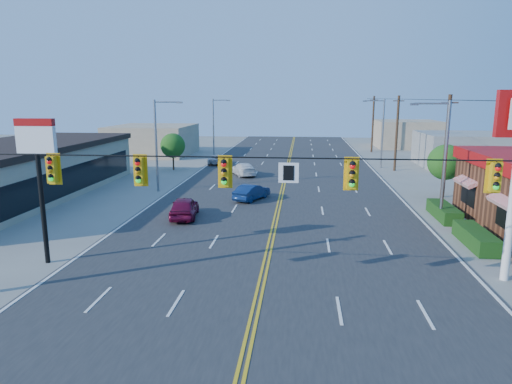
# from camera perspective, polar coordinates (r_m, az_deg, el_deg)

# --- Properties ---
(ground) EXTENTS (160.00, 160.00, 0.00)m
(ground) POSITION_cam_1_polar(r_m,az_deg,el_deg) (18.64, 0.03, -14.29)
(ground) COLOR gray
(ground) RESTS_ON ground
(road) EXTENTS (20.00, 120.00, 0.06)m
(road) POSITION_cam_1_polar(r_m,az_deg,el_deg) (37.59, 3.10, -0.79)
(road) COLOR #2D2D30
(road) RESTS_ON ground
(signal_span) EXTENTS (24.32, 0.34, 9.00)m
(signal_span) POSITION_cam_1_polar(r_m,az_deg,el_deg) (17.08, -0.36, 0.62)
(signal_span) COLOR #47301E
(signal_span) RESTS_ON ground
(strip_mall) EXTENTS (10.40, 26.40, 4.40)m
(strip_mall) POSITION_cam_1_polar(r_m,az_deg,el_deg) (42.40, -28.26, 2.30)
(strip_mall) COLOR tan
(strip_mall) RESTS_ON ground
(pizza_hut_sign) EXTENTS (1.90, 0.30, 6.85)m
(pizza_hut_sign) POSITION_cam_1_polar(r_m,az_deg,el_deg) (24.43, -25.59, 3.54)
(pizza_hut_sign) COLOR black
(pizza_hut_sign) RESTS_ON ground
(streetlight_se) EXTENTS (2.55, 0.25, 8.00)m
(streetlight_se) POSITION_cam_1_polar(r_m,az_deg,el_deg) (32.20, 22.26, 4.34)
(streetlight_se) COLOR gray
(streetlight_se) RESTS_ON ground
(streetlight_ne) EXTENTS (2.55, 0.25, 8.00)m
(streetlight_ne) POSITION_cam_1_polar(r_m,az_deg,el_deg) (55.54, 15.36, 7.55)
(streetlight_ne) COLOR gray
(streetlight_ne) RESTS_ON ground
(streetlight_sw) EXTENTS (2.55, 0.25, 8.00)m
(streetlight_sw) POSITION_cam_1_polar(r_m,az_deg,el_deg) (40.79, -12.11, 6.33)
(streetlight_sw) COLOR gray
(streetlight_sw) RESTS_ON ground
(streetlight_nw) EXTENTS (2.55, 0.25, 8.00)m
(streetlight_nw) POSITION_cam_1_polar(r_m,az_deg,el_deg) (65.96, -5.17, 8.51)
(streetlight_nw) COLOR gray
(streetlight_nw) RESTS_ON ground
(utility_pole_near) EXTENTS (0.28, 0.28, 8.40)m
(utility_pole_near) POSITION_cam_1_polar(r_m,az_deg,el_deg) (36.44, 22.61, 4.58)
(utility_pole_near) COLOR #47301E
(utility_pole_near) RESTS_ON ground
(utility_pole_mid) EXTENTS (0.28, 0.28, 8.40)m
(utility_pole_mid) POSITION_cam_1_polar(r_m,az_deg,el_deg) (53.85, 17.18, 6.99)
(utility_pole_mid) COLOR #47301E
(utility_pole_mid) RESTS_ON ground
(utility_pole_far) EXTENTS (0.28, 0.28, 8.40)m
(utility_pole_far) POSITION_cam_1_polar(r_m,az_deg,el_deg) (71.55, 14.39, 8.20)
(utility_pole_far) COLOR #47301E
(utility_pole_far) RESTS_ON ground
(tree_kfc_rear) EXTENTS (2.94, 2.94, 4.41)m
(tree_kfc_rear) POSITION_cam_1_polar(r_m,az_deg,el_deg) (40.77, 22.64, 3.45)
(tree_kfc_rear) COLOR #47301E
(tree_kfc_rear) RESTS_ON ground
(tree_west) EXTENTS (2.80, 2.80, 4.20)m
(tree_west) POSITION_cam_1_polar(r_m,az_deg,el_deg) (53.02, -10.36, 5.73)
(tree_west) COLOR #47301E
(tree_west) RESTS_ON ground
(bld_east_mid) EXTENTS (12.00, 10.00, 4.00)m
(bld_east_mid) POSITION_cam_1_polar(r_m,az_deg,el_deg) (60.51, 25.48, 4.75)
(bld_east_mid) COLOR gray
(bld_east_mid) RESTS_ON ground
(bld_west_far) EXTENTS (11.00, 12.00, 4.20)m
(bld_west_far) POSITION_cam_1_polar(r_m,az_deg,el_deg) (68.47, -12.77, 6.36)
(bld_west_far) COLOR tan
(bld_west_far) RESTS_ON ground
(bld_east_far) EXTENTS (10.00, 10.00, 4.40)m
(bld_east_far) POSITION_cam_1_polar(r_m,az_deg,el_deg) (80.77, 18.30, 6.91)
(bld_east_far) COLOR tan
(bld_east_far) RESTS_ON ground
(car_magenta) EXTENTS (2.23, 4.45, 1.45)m
(car_magenta) POSITION_cam_1_polar(r_m,az_deg,el_deg) (31.69, -8.95, -2.00)
(car_magenta) COLOR maroon
(car_magenta) RESTS_ON ground
(car_blue) EXTENTS (2.83, 4.06, 1.27)m
(car_blue) POSITION_cam_1_polar(r_m,az_deg,el_deg) (36.81, -0.53, -0.08)
(car_blue) COLOR navy
(car_blue) RESTS_ON ground
(car_white) EXTENTS (3.53, 4.95, 1.33)m
(car_white) POSITION_cam_1_polar(r_m,az_deg,el_deg) (48.44, -1.59, 2.82)
(car_white) COLOR white
(car_white) RESTS_ON ground
(car_silver) EXTENTS (2.05, 4.21, 1.15)m
(car_silver) POSITION_cam_1_polar(r_m,az_deg,el_deg) (56.92, -4.87, 4.03)
(car_silver) COLOR #B7B6BC
(car_silver) RESTS_ON ground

